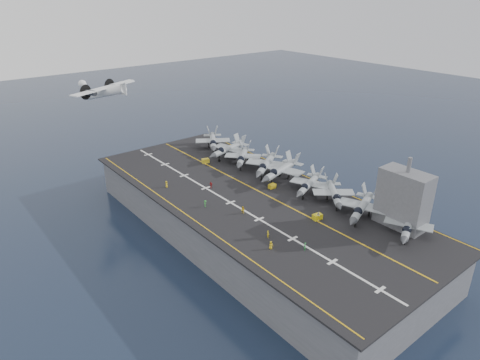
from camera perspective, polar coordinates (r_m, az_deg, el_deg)
ground at (r=106.55m, az=1.36°, el=-7.08°), size 500.00×500.00×0.00m
hull at (r=104.05m, az=1.38°, el=-4.73°), size 36.00×90.00×10.00m
flight_deck at (r=101.65m, az=1.41°, el=-2.16°), size 38.00×92.00×0.40m
foul_line at (r=103.32m, az=2.69°, el=-1.59°), size 0.35×90.00×0.02m
landing_centerline at (r=98.19m, az=-1.27°, el=-3.01°), size 0.50×90.00×0.02m
deck_edge_port at (r=92.71m, az=-6.69°, el=-4.93°), size 0.25×90.00×0.02m
deck_edge_stbd at (r=113.30m, az=8.60°, el=0.55°), size 0.25×90.00×0.02m
island_superstructure at (r=91.78m, az=21.07°, el=-1.57°), size 5.00×10.00×15.00m
fighter_jet_0 at (r=90.87m, az=21.54°, el=-5.53°), size 16.48×14.21×4.82m
fighter_jet_1 at (r=94.29m, az=15.98°, el=-3.39°), size 18.40×15.49×5.43m
fighter_jet_2 at (r=99.47m, az=12.45°, el=-1.68°), size 16.30×16.85×4.90m
fighter_jet_3 at (r=103.07m, az=9.22°, el=-0.44°), size 16.93×14.33×4.99m
fighter_jet_4 at (r=109.23m, az=5.50°, el=1.42°), size 18.75×14.94×5.70m
fighter_jet_5 at (r=112.61m, az=3.53°, el=2.21°), size 19.88×18.26×5.74m
fighter_jet_6 at (r=118.28m, az=0.34°, el=3.21°), size 17.74×17.49×5.19m
fighter_jet_7 at (r=123.92m, az=-1.56°, el=4.24°), size 17.61×13.94×5.38m
fighter_jet_8 at (r=130.58m, az=-3.64°, el=5.27°), size 17.49×18.90×5.46m
tow_cart_a at (r=92.49m, az=10.28°, el=-4.85°), size 2.14×1.57×1.18m
tow_cart_b at (r=105.27m, az=4.31°, el=-0.81°), size 1.79×1.17×1.07m
tow_cart_c at (r=120.80m, az=-4.62°, el=2.57°), size 2.27×1.80×1.19m
crew_0 at (r=81.35m, az=4.14°, el=-8.66°), size 1.13×0.94×1.62m
crew_1 at (r=84.71m, az=3.75°, el=-7.21°), size 0.71×1.01×1.62m
crew_2 at (r=93.09m, az=0.39°, el=-4.03°), size 0.90×1.17×1.74m
crew_3 at (r=96.27m, az=-4.65°, el=-3.15°), size 1.15×1.13×1.62m
crew_4 at (r=105.22m, az=-3.90°, el=-0.65°), size 1.09×1.16×1.61m
crew_5 at (r=106.90m, az=-9.78°, el=-0.55°), size 1.04×1.17×1.63m
crew_6 at (r=81.67m, az=8.64°, el=-8.76°), size 1.16×1.05×1.61m
crew_7 at (r=92.05m, az=10.39°, el=-4.76°), size 1.00×1.27×1.87m
transport_plane at (r=134.13m, az=-17.55°, el=11.04°), size 28.45×24.65×5.64m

